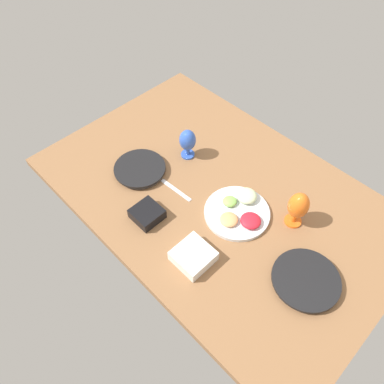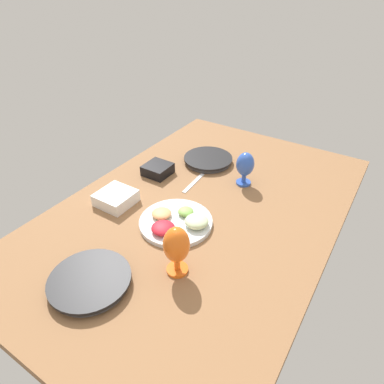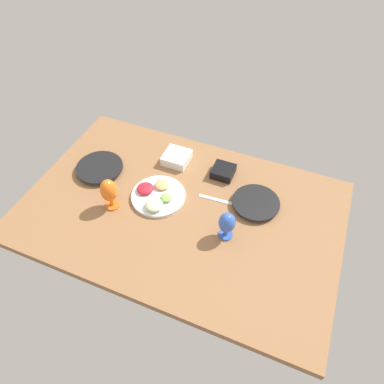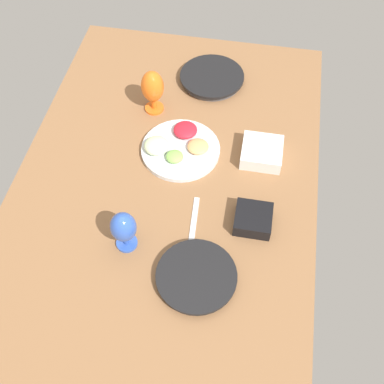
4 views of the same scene
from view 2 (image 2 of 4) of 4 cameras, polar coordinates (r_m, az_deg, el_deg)
The scene contains 9 objects.
ground_plane at distance 140.75cm, azimuth 1.41°, elevation -3.37°, with size 160.00×104.00×4.00cm, color #8C603D.
dinner_plate_left at distance 170.92cm, azimuth 2.74°, elevation 5.47°, with size 24.36×24.36×2.88cm.
dinner_plate_right at distance 113.70cm, azimuth -16.86°, elevation -14.27°, with size 25.94×25.94×3.11cm.
fruit_platter at distance 130.03cm, azimuth -2.57°, elevation -5.00°, with size 28.41×28.41×5.57cm.
hurricane_glass_orange at distance 106.65cm, azimuth -2.64°, elevation -9.17°, with size 8.55×8.55×18.05cm.
hurricane_glass_blue at distance 151.59cm, azimuth 8.97°, elevation 4.43°, with size 8.01×8.01×15.70cm.
square_bowl_white at distance 144.07cm, azimuth -12.76°, elevation -0.90°, with size 14.22×14.22×5.27cm.
square_bowl_black at distance 161.27cm, azimuth -5.83°, elevation 3.91°, with size 11.83×11.83×4.92cm.
fork_by_left_plate at distance 154.74cm, azimuth 0.27°, elevation 1.60°, with size 18.00×1.80×0.60cm, color silver.
Camera 2 is at (95.09, 57.25, 84.54)cm, focal length 31.54 mm.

